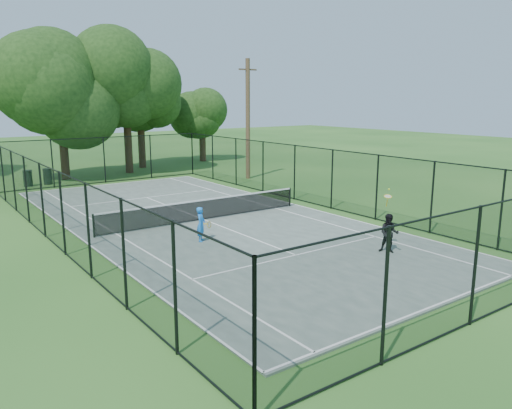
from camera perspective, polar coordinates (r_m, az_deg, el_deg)
ground at (r=22.70m, az=-5.91°, el=-1.90°), size 120.00×120.00×0.00m
tennis_court at (r=22.70m, az=-5.91°, el=-1.83°), size 11.00×24.00×0.06m
tennis_net at (r=22.57m, az=-5.94°, el=-0.48°), size 10.08×0.08×0.95m
fence at (r=22.39m, az=-5.99°, el=1.83°), size 13.10×26.10×3.00m
tree_near_left at (r=36.36m, az=-21.51°, el=11.24°), size 6.81×6.81×8.88m
tree_near_mid at (r=38.19m, az=-14.67°, el=11.94°), size 7.00×7.00×9.15m
tree_near_right at (r=40.90m, az=-13.17°, el=11.62°), size 6.12×6.12×8.45m
tree_far_right at (r=44.45m, az=-6.18°, el=9.31°), size 4.14×4.14×5.48m
trash_bin_left at (r=34.54m, az=-24.63°, el=2.74°), size 0.58×0.58×1.03m
trash_bin_right at (r=34.92m, az=-22.71°, el=2.99°), size 0.58×0.58×1.03m
utility_pole at (r=34.32m, az=-0.94°, el=9.76°), size 1.40×0.30×8.05m
player_blue at (r=19.20m, az=-6.30°, el=-2.25°), size 0.87×0.58×1.34m
player_black at (r=18.32m, az=14.97°, el=-3.18°), size 0.82×0.92×2.22m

